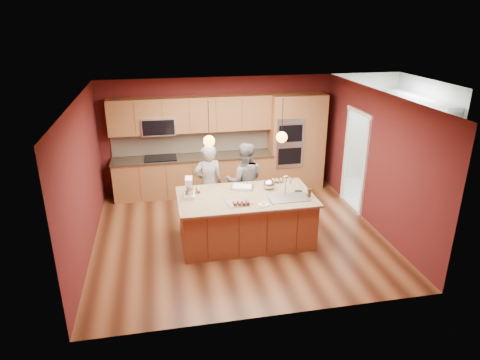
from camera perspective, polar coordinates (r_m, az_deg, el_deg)
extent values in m
plane|color=#432011|center=(8.49, -0.23, -7.16)|extent=(5.50, 5.50, 0.00)
plane|color=white|center=(7.58, -0.26, 11.07)|extent=(5.50, 5.50, 0.00)
plane|color=#531818|center=(10.29, -2.88, 6.10)|extent=(5.50, 0.00, 5.50)
plane|color=#531818|center=(5.71, 4.51, -7.02)|extent=(5.50, 0.00, 5.50)
plane|color=#531818|center=(7.93, -20.17, 0.04)|extent=(0.00, 5.00, 5.00)
plane|color=#531818|center=(8.84, 17.55, 2.53)|extent=(0.00, 5.00, 5.00)
cube|color=#92592E|center=(10.21, -6.15, 0.58)|extent=(3.70, 0.60, 0.90)
cube|color=black|center=(10.05, -6.25, 3.04)|extent=(3.74, 0.64, 0.04)
cube|color=beige|center=(10.24, -6.47, 5.16)|extent=(3.70, 0.03, 0.56)
cube|color=#92592E|center=(9.91, -6.55, 8.68)|extent=(3.70, 0.36, 0.80)
cube|color=black|center=(10.00, -10.54, 2.89)|extent=(0.72, 0.52, 0.03)
cube|color=silver|center=(9.92, -10.84, 7.13)|extent=(0.76, 0.40, 0.40)
cube|color=#92592E|center=(10.40, 6.17, 5.03)|extent=(0.80, 0.60, 2.30)
cube|color=silver|center=(10.11, 6.67, 4.83)|extent=(0.66, 0.04, 1.20)
cube|color=#92592E|center=(10.61, 9.54, 5.18)|extent=(0.50, 0.60, 2.30)
plane|color=beige|center=(10.71, 18.06, -2.00)|extent=(2.60, 2.60, 0.00)
plane|color=beige|center=(10.74, 23.11, 5.06)|extent=(0.00, 2.70, 2.70)
cube|color=silver|center=(10.50, 22.67, 8.17)|extent=(0.35, 2.40, 0.75)
cylinder|color=black|center=(7.31, -4.21, 7.83)|extent=(0.01, 0.01, 0.70)
sphere|color=orange|center=(7.40, -4.14, 5.19)|extent=(0.20, 0.20, 0.20)
cylinder|color=black|center=(7.57, 5.68, 8.25)|extent=(0.01, 0.01, 0.70)
sphere|color=orange|center=(7.66, 5.59, 5.70)|extent=(0.20, 0.20, 0.20)
cube|color=#92592E|center=(8.07, 0.75, -5.24)|extent=(2.40, 1.30, 0.88)
cube|color=beige|center=(7.88, 0.76, -2.25)|extent=(2.50, 1.40, 0.04)
cube|color=silver|center=(7.86, 6.50, -2.93)|extent=(0.72, 0.42, 0.18)
imported|color=black|center=(8.69, -4.25, -0.52)|extent=(0.66, 0.49, 1.65)
imported|color=gray|center=(8.80, 0.61, -0.19)|extent=(0.88, 0.73, 1.64)
cube|color=white|center=(7.85, -6.75, -2.10)|extent=(0.22, 0.27, 0.06)
cube|color=white|center=(7.89, -6.86, -0.76)|extent=(0.10, 0.09, 0.25)
cube|color=white|center=(7.76, -6.85, -0.07)|extent=(0.15, 0.26, 0.10)
cylinder|color=silver|center=(7.79, -6.75, -1.75)|extent=(0.15, 0.15, 0.14)
cube|color=silver|center=(8.20, 0.27, -1.00)|extent=(0.49, 0.42, 0.03)
cube|color=white|center=(8.19, 0.27, -0.87)|extent=(0.42, 0.35, 0.02)
cube|color=silver|center=(7.58, -0.19, -2.98)|extent=(0.51, 0.42, 0.02)
ellipsoid|color=silver|center=(8.16, 3.91, -0.60)|extent=(0.23, 0.23, 0.20)
cylinder|color=silver|center=(7.51, 3.17, -3.28)|extent=(0.19, 0.19, 0.01)
cylinder|color=#37230F|center=(7.92, 9.20, -1.68)|extent=(0.08, 0.08, 0.15)
cube|color=black|center=(8.14, 7.78, -1.46)|extent=(0.14, 0.08, 0.01)
cube|color=white|center=(10.53, 21.91, 0.12)|extent=(0.70, 0.72, 1.03)
cube|color=white|center=(11.05, 20.07, 1.45)|extent=(0.69, 0.71, 1.07)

